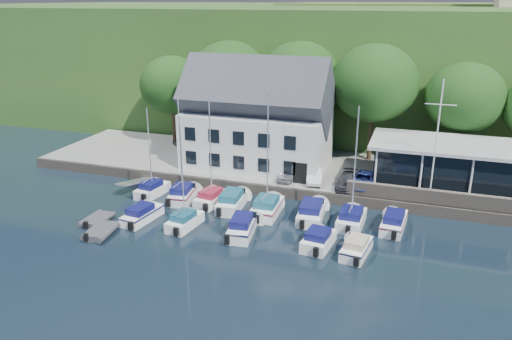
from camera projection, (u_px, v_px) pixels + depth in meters
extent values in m
plane|color=black|center=(277.00, 259.00, 34.81)|extent=(180.00, 180.00, 0.00)
cube|color=gray|center=(326.00, 173.00, 50.31)|extent=(60.00, 13.00, 1.00)
cube|color=#655C51|center=(312.00, 196.00, 44.49)|extent=(60.00, 0.30, 1.00)
cube|color=#294F1D|center=(377.00, 53.00, 87.69)|extent=(160.00, 75.00, 16.00)
cube|color=brown|center=(430.00, 4.00, 89.77)|extent=(50.00, 30.00, 0.30)
cube|color=#655C51|center=(457.00, 200.00, 40.87)|extent=(18.00, 0.50, 1.20)
imported|color=#B1B2B6|center=(286.00, 173.00, 46.99)|extent=(1.80, 3.63, 1.19)
imported|color=silver|center=(315.00, 175.00, 46.44)|extent=(1.96, 4.09, 1.29)
imported|color=#303035|center=(347.00, 181.00, 45.12)|extent=(1.66, 4.04, 1.17)
imported|color=navy|center=(364.00, 180.00, 44.99)|extent=(2.30, 4.38, 1.43)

